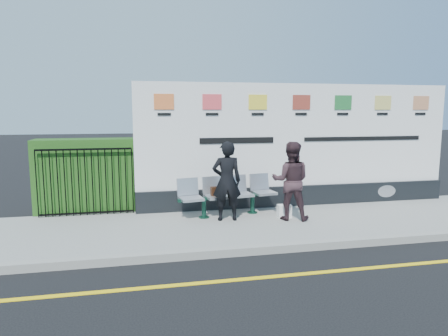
# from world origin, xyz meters

# --- Properties ---
(ground) EXTENTS (80.00, 80.00, 0.00)m
(ground) POSITION_xyz_m (0.00, 0.00, 0.00)
(ground) COLOR black
(pavement) EXTENTS (14.00, 3.00, 0.12)m
(pavement) POSITION_xyz_m (0.00, 2.50, 0.06)
(pavement) COLOR gray
(pavement) RESTS_ON ground
(kerb) EXTENTS (14.00, 0.18, 0.14)m
(kerb) POSITION_xyz_m (0.00, 1.00, 0.07)
(kerb) COLOR gray
(kerb) RESTS_ON ground
(yellow_line) EXTENTS (14.00, 0.10, 0.01)m
(yellow_line) POSITION_xyz_m (0.00, 0.00, 0.00)
(yellow_line) COLOR yellow
(yellow_line) RESTS_ON ground
(billboard) EXTENTS (8.00, 0.30, 3.00)m
(billboard) POSITION_xyz_m (0.50, 3.85, 1.42)
(billboard) COLOR black
(billboard) RESTS_ON pavement
(hedge) EXTENTS (2.35, 0.70, 1.70)m
(hedge) POSITION_xyz_m (-4.58, 4.30, 0.97)
(hedge) COLOR #235218
(hedge) RESTS_ON pavement
(railing) EXTENTS (2.05, 0.06, 1.54)m
(railing) POSITION_xyz_m (-4.58, 3.85, 0.89)
(railing) COLOR black
(railing) RESTS_ON pavement
(bench) EXTENTS (2.31, 0.93, 0.48)m
(bench) POSITION_xyz_m (-1.43, 3.18, 0.36)
(bench) COLOR #ACAFB5
(bench) RESTS_ON pavement
(woman_left) EXTENTS (0.66, 0.46, 1.71)m
(woman_left) POSITION_xyz_m (-1.56, 2.80, 0.98)
(woman_left) COLOR black
(woman_left) RESTS_ON pavement
(woman_right) EXTENTS (1.00, 0.90, 1.70)m
(woman_right) POSITION_xyz_m (-0.19, 2.60, 0.97)
(woman_right) COLOR #372429
(woman_right) RESTS_ON pavement
(handbag_brown) EXTENTS (0.27, 0.16, 0.20)m
(handbag_brown) POSITION_xyz_m (-1.72, 3.13, 0.70)
(handbag_brown) COLOR black
(handbag_brown) RESTS_ON bench
(carrier_bag_white) EXTENTS (0.29, 0.18, 0.29)m
(carrier_bag_white) POSITION_xyz_m (-0.27, 2.72, 0.27)
(carrier_bag_white) COLOR white
(carrier_bag_white) RESTS_ON pavement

